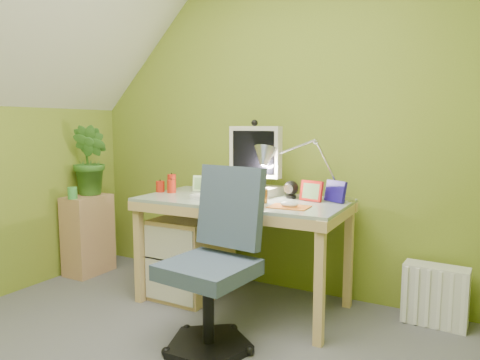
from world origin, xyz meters
The scene contains 19 objects.
wall_back centered at (0.00, 1.60, 1.20)m, with size 3.20×0.01×2.40m, color olive.
desk centered at (-0.08, 1.18, 0.35)m, with size 1.32×0.66×0.71m, color tan, non-canonical shape.
monitor centered at (-0.08, 1.36, 0.96)m, with size 0.37×0.21×0.51m, color beige, non-canonical shape.
speaker_left centered at (-0.35, 1.34, 0.76)m, with size 0.09×0.09×0.11m, color black, non-canonical shape.
speaker_right centered at (0.19, 1.34, 0.76)m, with size 0.09×0.09×0.11m, color black, non-canonical shape.
keyboard centered at (-0.16, 1.04, 0.72)m, with size 0.44×0.14×0.02m, color white.
mousepad centered at (0.30, 1.04, 0.71)m, with size 0.22×0.16×0.01m, color orange.
mouse centered at (0.30, 1.04, 0.72)m, with size 0.10×0.07×0.04m, color silver.
amber_tumbler centered at (0.10, 1.10, 0.75)m, with size 0.07×0.07×0.09m, color #895313.
candle_cluster centered at (-0.68, 1.19, 0.77)m, with size 0.16×0.14×0.12m, color red, non-canonical shape.
photo_frame_red centered at (0.34, 1.30, 0.77)m, with size 0.15×0.02×0.13m, color red.
photo_frame_blue centered at (0.48, 1.34, 0.77)m, with size 0.15×0.02×0.13m, color navy.
photo_frame_green centered at (-0.48, 1.32, 0.76)m, with size 0.13×0.02×0.11m, color #AFD693.
desk_lamp centered at (0.37, 1.36, 0.98)m, with size 0.52×0.22×0.55m, color silver, non-canonical shape.
side_ledge centered at (-1.45, 1.14, 0.31)m, with size 0.23×0.36×0.62m, color tan.
potted_plant centered at (-1.44, 1.19, 0.90)m, with size 0.30×0.25×0.55m, color #356C24.
green_cup centered at (-1.43, 0.99, 0.67)m, with size 0.07×0.07×0.09m, color green.
task_chair centered at (0.04, 0.57, 0.44)m, with size 0.49×0.49×0.88m, color #3B4B61, non-canonical shape.
radiator centered at (1.06, 1.46, 0.18)m, with size 0.36×0.14×0.36m, color silver.
Camera 1 is at (1.24, -1.27, 1.17)m, focal length 33.00 mm.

